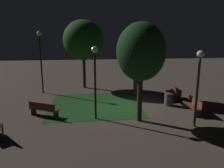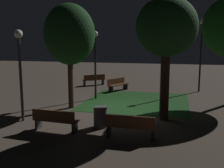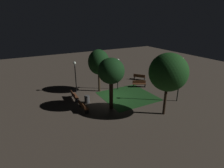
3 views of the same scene
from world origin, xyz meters
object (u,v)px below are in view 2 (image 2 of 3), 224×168
object	(u,v)px
lamp_post_plaza_west	(95,53)
lamp_post_near_wall	(20,59)
bench_lawn_edge	(130,126)
lamp_post_path_center	(201,44)
bench_front_right	(94,79)
trash_bin	(101,117)
tree_near_wall	(70,35)
bench_by_lamp	(55,120)
bench_back_row	(118,84)
tree_back_right	(166,28)

from	to	relation	value
lamp_post_plaza_west	lamp_post_near_wall	bearing A→B (deg)	-108.68
bench_lawn_edge	lamp_post_path_center	world-z (taller)	lamp_post_path_center
lamp_post_near_wall	bench_front_right	bearing A→B (deg)	90.04
trash_bin	bench_lawn_edge	bearing A→B (deg)	-34.64
bench_lawn_edge	tree_near_wall	world-z (taller)	tree_near_wall
bench_by_lamp	trash_bin	size ratio (longest dim) A/B	2.15
trash_bin	bench_front_right	bearing A→B (deg)	109.86
bench_by_lamp	lamp_post_plaza_west	xyz separation A→B (m)	(-0.32, 6.03, 2.35)
bench_back_row	lamp_post_plaza_west	world-z (taller)	lamp_post_plaza_west
bench_by_lamp	tree_near_wall	world-z (taller)	tree_near_wall
lamp_post_path_center	lamp_post_plaza_west	distance (m)	7.57
tree_near_wall	trash_bin	world-z (taller)	tree_near_wall
bench_front_right	trash_bin	world-z (taller)	bench_front_right
bench_by_lamp	tree_near_wall	size ratio (longest dim) A/B	0.34
bench_lawn_edge	lamp_post_plaza_west	xyz separation A→B (m)	(-3.27, 6.03, 2.35)
tree_back_right	bench_by_lamp	bearing A→B (deg)	-145.93
bench_back_row	trash_bin	distance (m)	8.17
bench_back_row	trash_bin	world-z (taller)	bench_back_row
tree_near_wall	tree_back_right	distance (m)	4.97
tree_back_right	trash_bin	distance (m)	4.68
bench_by_lamp	trash_bin	bearing A→B (deg)	32.00
tree_near_wall	lamp_post_near_wall	world-z (taller)	tree_near_wall
tree_back_right	bench_back_row	bearing A→B (deg)	119.71
bench_front_right	bench_back_row	xyz separation A→B (m)	(2.41, -1.86, 0.00)
bench_front_right	lamp_post_near_wall	size ratio (longest dim) A/B	0.43
bench_lawn_edge	bench_front_right	distance (m)	12.00
bench_lawn_edge	bench_by_lamp	bearing A→B (deg)	180.00
tree_back_right	trash_bin	xyz separation A→B (m)	(-2.44, -1.73, -3.60)
bench_lawn_edge	bench_back_row	xyz separation A→B (m)	(-2.59, 9.05, 0.00)
lamp_post_near_wall	lamp_post_plaza_west	bearing A→B (deg)	71.32
bench_front_right	lamp_post_path_center	size ratio (longest dim) A/B	0.34
bench_by_lamp	lamp_post_path_center	xyz separation A→B (m)	(6.02, 10.14, 2.88)
tree_back_right	lamp_post_near_wall	bearing A→B (deg)	-163.75
tree_back_right	lamp_post_near_wall	size ratio (longest dim) A/B	1.35
tree_near_wall	bench_lawn_edge	bearing A→B (deg)	-43.36
bench_back_row	bench_by_lamp	bearing A→B (deg)	-92.27
lamp_post_near_wall	lamp_post_path_center	xyz separation A→B (m)	(8.06, 9.20, 0.62)
bench_by_lamp	bench_lawn_edge	bearing A→B (deg)	-0.00
bench_back_row	trash_bin	xyz separation A→B (m)	(1.19, -8.09, -0.06)
bench_back_row	tree_back_right	distance (m)	8.13
bench_lawn_edge	bench_front_right	world-z (taller)	same
bench_back_row	tree_near_wall	size ratio (longest dim) A/B	0.34
bench_lawn_edge	lamp_post_plaza_west	bearing A→B (deg)	118.43
lamp_post_near_wall	trash_bin	world-z (taller)	lamp_post_near_wall
tree_near_wall	lamp_post_plaza_west	distance (m)	2.66
lamp_post_path_center	lamp_post_plaza_west	size ratio (longest dim) A/B	1.22
tree_back_right	lamp_post_path_center	distance (m)	7.74
lamp_post_plaza_west	lamp_post_path_center	bearing A→B (deg)	32.92
lamp_post_path_center	lamp_post_plaza_west	xyz separation A→B (m)	(-6.34, -4.10, -0.53)
lamp_post_near_wall	trash_bin	distance (m)	4.27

